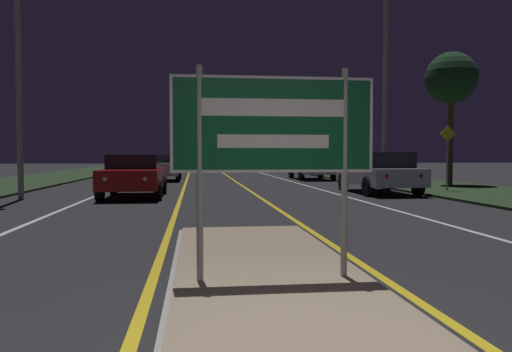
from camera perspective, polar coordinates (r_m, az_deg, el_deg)
name	(u,v)px	position (r m, az deg, el deg)	size (l,w,h in m)	color
median_island	(273,283)	(5.40, 1.97, -12.17)	(2.21, 7.71, 0.10)	#999993
verge_right	(408,183)	(25.40, 17.02, -0.75)	(5.00, 100.00, 0.08)	#23381E
centre_line_yellow_left	(187,180)	(28.21, -7.92, -0.43)	(0.12, 70.00, 0.01)	gold
centre_line_yellow_right	(233,180)	(28.28, -2.67, -0.40)	(0.12, 70.00, 0.01)	gold
lane_line_white_left	(134,180)	(28.41, -13.79, -0.46)	(0.12, 70.00, 0.01)	silver
lane_line_white_right	(283,179)	(28.65, 3.14, -0.37)	(0.12, 70.00, 0.01)	silver
edge_line_white_left	(78,180)	(28.92, -19.70, -0.48)	(0.10, 70.00, 0.01)	silver
edge_line_white_right	(334,179)	(29.32, 8.92, -0.33)	(0.10, 70.00, 0.01)	silver
highway_sign	(273,132)	(5.23, 2.00, 5.00)	(2.14, 0.07, 2.22)	#9E9E99
streetlight_right_near	(386,15)	(20.83, 14.60, 17.42)	(0.55, 0.55, 10.60)	#9E9E99
car_receding_0	(379,172)	(18.74, 13.87, 0.47)	(1.99, 4.60, 1.49)	#B7B7BC
car_receding_1	(312,165)	(28.55, 6.39, 1.21)	(2.01, 4.64, 1.48)	#B7B7BC
car_receding_2	(273,162)	(42.06, 1.95, 1.56)	(1.85, 4.76, 1.43)	maroon
car_approaching_0	(134,175)	(17.05, -13.75, 0.16)	(1.96, 4.26, 1.40)	maroon
car_approaching_1	(164,167)	(27.43, -10.52, 1.01)	(1.84, 4.08, 1.39)	#B7B7BC
warning_sign	(447,152)	(19.77, 21.04, 2.62)	(0.60, 0.06, 2.40)	#9E9E99
roadside_palm_right	(451,79)	(24.07, 21.43, 10.28)	(2.26, 2.26, 5.86)	#4C3823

